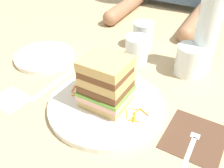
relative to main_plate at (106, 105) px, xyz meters
name	(u,v)px	position (x,y,z in m)	size (l,w,h in m)	color
ground_plane	(113,106)	(0.01, 0.01, -0.01)	(3.00, 3.00, 0.00)	tan
main_plate	(106,105)	(0.00, 0.00, 0.00)	(0.29, 0.29, 0.02)	white
sandwich	(106,83)	(0.00, 0.00, 0.07)	(0.12, 0.11, 0.13)	tan
carrot_shred_0	(76,96)	(-0.08, -0.01, 0.01)	(0.00, 0.00, 0.02)	orange
carrot_shred_1	(85,88)	(-0.08, 0.03, 0.01)	(0.00, 0.00, 0.03)	orange
carrot_shred_2	(82,93)	(-0.07, 0.00, 0.01)	(0.00, 0.00, 0.02)	orange
carrot_shred_3	(88,90)	(-0.07, 0.02, 0.01)	(0.00, 0.00, 0.03)	orange
carrot_shred_4	(78,92)	(-0.08, 0.00, 0.01)	(0.00, 0.00, 0.03)	orange
carrot_shred_5	(76,94)	(-0.09, -0.01, 0.01)	(0.00, 0.00, 0.02)	orange
carrot_shred_6	(83,87)	(-0.09, 0.02, 0.01)	(0.00, 0.00, 0.03)	orange
carrot_shred_7	(73,89)	(-0.10, 0.01, 0.01)	(0.00, 0.00, 0.03)	orange
carrot_shred_8	(83,89)	(-0.08, 0.02, 0.01)	(0.00, 0.00, 0.02)	orange
carrot_shred_9	(127,114)	(0.06, -0.01, 0.01)	(0.00, 0.00, 0.03)	orange
carrot_shred_10	(144,111)	(0.10, 0.02, 0.01)	(0.00, 0.00, 0.03)	orange
carrot_shred_11	(132,118)	(0.08, -0.02, 0.01)	(0.00, 0.00, 0.03)	orange
carrot_shred_12	(137,109)	(0.08, 0.01, 0.01)	(0.00, 0.00, 0.03)	orange
carrot_shred_13	(135,117)	(0.08, -0.01, 0.01)	(0.00, 0.00, 0.03)	orange
carrot_shred_14	(135,121)	(0.09, -0.03, 0.01)	(0.00, 0.00, 0.03)	orange
carrot_shred_15	(135,112)	(0.08, 0.00, 0.01)	(0.00, 0.00, 0.02)	orange
carrot_shred_16	(134,119)	(0.08, -0.02, 0.01)	(0.00, 0.00, 0.02)	orange
napkin_dark	(195,137)	(0.22, 0.01, -0.01)	(0.13, 0.14, 0.00)	#4C3323
fork	(192,143)	(0.22, -0.01, 0.00)	(0.02, 0.17, 0.00)	silver
knife	(54,83)	(-0.18, 0.02, -0.01)	(0.03, 0.20, 0.00)	silver
juice_glass	(189,62)	(0.14, 0.25, 0.03)	(0.08, 0.08, 0.09)	white
water_bottle	(208,29)	(0.16, 0.30, 0.12)	(0.07, 0.07, 0.30)	silver
empty_tumbler_0	(143,35)	(-0.05, 0.34, 0.04)	(0.07, 0.07, 0.09)	silver
empty_tumbler_1	(137,49)	(-0.03, 0.25, 0.03)	(0.07, 0.07, 0.08)	silver
side_plate	(45,57)	(-0.30, 0.11, 0.00)	(0.19, 0.19, 0.01)	white
napkin_pink	(10,100)	(-0.24, -0.09, -0.01)	(0.09, 0.08, 0.00)	pink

